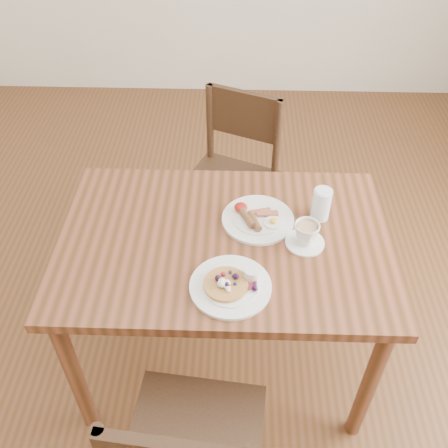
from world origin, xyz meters
The scene contains 7 objects.
ground centered at (0.00, 0.00, 0.00)m, with size 5.00×5.00×0.00m, color #553218.
dining_table centered at (0.00, 0.00, 0.65)m, with size 1.20×0.80×0.75m.
chair_far centered at (0.02, 0.71, 0.49)m, with size 0.55×0.55×0.88m.
pancake_plate centered at (0.03, -0.23, 0.76)m, with size 0.27×0.27×0.06m.
breakfast_plate centered at (0.12, 0.10, 0.76)m, with size 0.27×0.27×0.04m.
teacup_saucer centered at (0.29, -0.02, 0.79)m, with size 0.14×0.14×0.09m.
water_glass centered at (0.36, 0.13, 0.81)m, with size 0.07×0.07×0.13m, color silver.
Camera 1 is at (0.04, -1.27, 2.02)m, focal length 40.00 mm.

